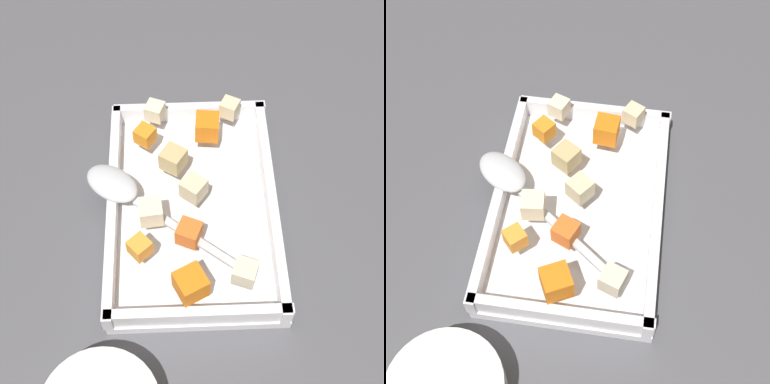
% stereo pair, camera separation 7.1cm
% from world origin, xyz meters
% --- Properties ---
extents(ground_plane, '(4.00, 4.00, 0.00)m').
position_xyz_m(ground_plane, '(0.00, 0.00, 0.00)').
color(ground_plane, '#4C4C51').
extents(baking_dish, '(0.32, 0.22, 0.04)m').
position_xyz_m(baking_dish, '(-0.00, -0.00, 0.01)').
color(baking_dish, silver).
rests_on(baking_dish, ground_plane).
extents(carrot_chunk_corner_nw, '(0.03, 0.03, 0.02)m').
position_xyz_m(carrot_chunk_corner_nw, '(0.08, -0.07, 0.06)').
color(carrot_chunk_corner_nw, orange).
rests_on(carrot_chunk_corner_nw, baking_dish).
extents(carrot_chunk_near_right, '(0.04, 0.04, 0.03)m').
position_xyz_m(carrot_chunk_near_right, '(0.06, -0.01, 0.06)').
color(carrot_chunk_near_right, orange).
rests_on(carrot_chunk_near_right, baking_dish).
extents(carrot_chunk_mid_left, '(0.03, 0.03, 0.02)m').
position_xyz_m(carrot_chunk_mid_left, '(-0.10, -0.06, 0.06)').
color(carrot_chunk_mid_left, orange).
rests_on(carrot_chunk_mid_left, baking_dish).
extents(carrot_chunk_far_right, '(0.04, 0.04, 0.03)m').
position_xyz_m(carrot_chunk_far_right, '(0.13, -0.01, 0.06)').
color(carrot_chunk_far_right, orange).
rests_on(carrot_chunk_far_right, baking_dish).
extents(carrot_chunk_back_center, '(0.03, 0.03, 0.03)m').
position_xyz_m(carrot_chunk_back_center, '(-0.10, 0.02, 0.06)').
color(carrot_chunk_back_center, orange).
rests_on(carrot_chunk_back_center, baking_dish).
extents(potato_chunk_mid_right, '(0.03, 0.03, 0.02)m').
position_xyz_m(potato_chunk_mid_right, '(-0.14, -0.05, 0.06)').
color(potato_chunk_mid_right, beige).
rests_on(potato_chunk_mid_right, baking_dish).
extents(potato_chunk_heap_side, '(0.04, 0.04, 0.03)m').
position_xyz_m(potato_chunk_heap_side, '(-0.01, 0.00, 0.06)').
color(potato_chunk_heap_side, beige).
rests_on(potato_chunk_heap_side, baking_dish).
extents(potato_chunk_under_handle, '(0.03, 0.03, 0.02)m').
position_xyz_m(potato_chunk_under_handle, '(-0.14, 0.06, 0.06)').
color(potato_chunk_under_handle, beige).
rests_on(potato_chunk_under_handle, baking_dish).
extents(potato_chunk_near_left, '(0.04, 0.04, 0.03)m').
position_xyz_m(potato_chunk_near_left, '(-0.05, -0.02, 0.06)').
color(potato_chunk_near_left, tan).
rests_on(potato_chunk_near_left, baking_dish).
extents(potato_chunk_corner_sw, '(0.03, 0.03, 0.03)m').
position_xyz_m(potato_chunk_corner_sw, '(0.03, -0.05, 0.06)').
color(potato_chunk_corner_sw, beige).
rests_on(potato_chunk_corner_sw, baking_dish).
extents(parsnip_chunk_front_center, '(0.03, 0.03, 0.03)m').
position_xyz_m(parsnip_chunk_front_center, '(0.11, 0.06, 0.06)').
color(parsnip_chunk_front_center, beige).
rests_on(parsnip_chunk_front_center, baking_dish).
extents(serving_spoon, '(0.18, 0.22, 0.02)m').
position_xyz_m(serving_spoon, '(-0.01, -0.09, 0.05)').
color(serving_spoon, silver).
rests_on(serving_spoon, baking_dish).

